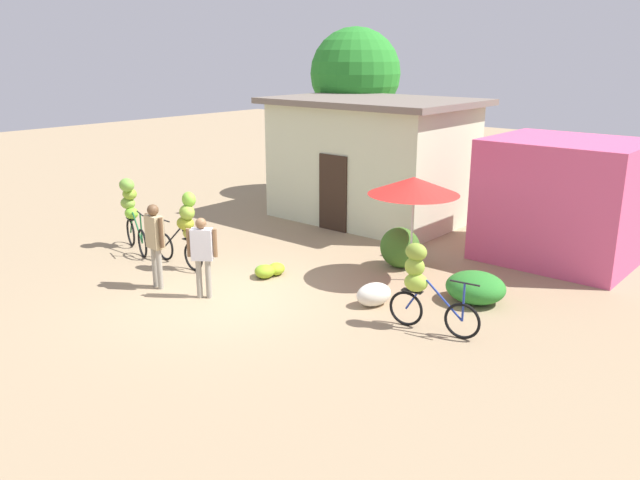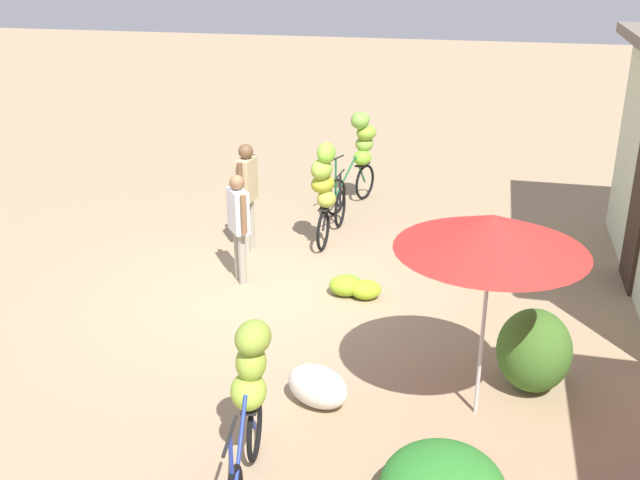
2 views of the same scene
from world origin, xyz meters
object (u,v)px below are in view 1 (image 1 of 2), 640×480
at_px(bicycle_leftmost, 131,207).
at_px(person_bystander, 202,250).
at_px(building_low, 372,159).
at_px(shop_pink, 563,200).
at_px(bicycle_center_loaded, 421,281).
at_px(produce_sack, 374,294).
at_px(tree_behind_building, 355,74).
at_px(market_umbrella, 414,186).
at_px(bicycle_near_pile, 185,225).
at_px(person_vendor, 155,237).
at_px(banana_pile_on_ground, 268,271).

height_order(bicycle_leftmost, person_bystander, bicycle_leftmost).
distance_m(building_low, bicycle_leftmost, 6.63).
distance_m(shop_pink, bicycle_center_loaded, 5.41).
distance_m(shop_pink, produce_sack, 5.39).
relative_size(tree_behind_building, market_umbrella, 2.45).
distance_m(shop_pink, bicycle_near_pile, 8.36).
bearing_deg(bicycle_near_pile, person_vendor, -66.49).
bearing_deg(produce_sack, shop_pink, 73.17).
bearing_deg(produce_sack, market_umbrella, 98.42).
bearing_deg(building_low, tree_behind_building, 136.17).
xyz_separation_m(bicycle_leftmost, person_bystander, (3.85, -1.01, -0.04)).
xyz_separation_m(building_low, shop_pink, (5.43, -0.22, -0.33)).
height_order(building_low, produce_sack, building_low).
bearing_deg(shop_pink, person_bystander, -121.86).
relative_size(bicycle_near_pile, banana_pile_on_ground, 2.20).
relative_size(bicycle_near_pile, person_bystander, 1.09).
distance_m(banana_pile_on_ground, produce_sack, 2.64).
relative_size(market_umbrella, bicycle_near_pile, 1.26).
distance_m(building_low, person_vendor, 7.32).
relative_size(produce_sack, person_bystander, 0.44).
bearing_deg(bicycle_center_loaded, bicycle_leftmost, -176.76).
relative_size(shop_pink, produce_sack, 4.57).
distance_m(bicycle_near_pile, banana_pile_on_ground, 2.05).
distance_m(building_low, shop_pink, 5.45).
relative_size(building_low, banana_pile_on_ground, 6.99).
bearing_deg(tree_behind_building, produce_sack, -50.29).
bearing_deg(tree_behind_building, building_low, -43.83).
distance_m(market_umbrella, produce_sack, 2.41).
bearing_deg(bicycle_leftmost, shop_pink, 35.72).
bearing_deg(bicycle_center_loaded, market_umbrella, 126.26).
distance_m(building_low, bicycle_center_loaded, 7.61).
bearing_deg(person_bystander, tree_behind_building, 110.68).
bearing_deg(person_bystander, produce_sack, 33.24).
height_order(bicycle_center_loaded, person_bystander, person_bystander).
relative_size(tree_behind_building, bicycle_center_loaded, 3.28).
bearing_deg(shop_pink, banana_pile_on_ground, -128.73).
xyz_separation_m(building_low, person_vendor, (0.06, -7.29, -0.63)).
distance_m(building_low, bicycle_near_pile, 6.22).
bearing_deg(produce_sack, tree_behind_building, 129.71).
relative_size(bicycle_near_pile, person_vendor, 1.00).
relative_size(bicycle_leftmost, person_vendor, 0.99).
bearing_deg(banana_pile_on_ground, bicycle_near_pile, -155.80).
bearing_deg(bicycle_leftmost, banana_pile_on_ground, 9.13).
bearing_deg(person_bystander, bicycle_leftmost, 165.29).
height_order(tree_behind_building, person_vendor, tree_behind_building).
relative_size(building_low, shop_pink, 1.71).
relative_size(shop_pink, person_bystander, 2.03).
relative_size(shop_pink, bicycle_leftmost, 1.89).
distance_m(tree_behind_building, banana_pile_on_ground, 9.20).
xyz_separation_m(building_low, produce_sack, (3.91, -5.27, -1.47)).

